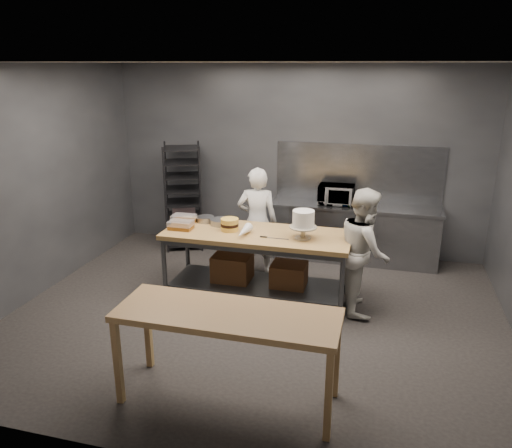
{
  "coord_description": "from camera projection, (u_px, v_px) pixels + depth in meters",
  "views": [
    {
      "loc": [
        1.42,
        -5.38,
        2.99
      ],
      "look_at": [
        -0.12,
        0.43,
        1.05
      ],
      "focal_mm": 35.0,
      "sensor_mm": 36.0,
      "label": 1
    }
  ],
  "objects": [
    {
      "name": "layer_cake",
      "position": [
        230.0,
        225.0,
        6.45
      ],
      "size": [
        0.23,
        0.23,
        0.16
      ],
      "color": "#E2C248",
      "rests_on": "work_table"
    },
    {
      "name": "offset_spatula",
      "position": [
        270.0,
        238.0,
        6.19
      ],
      "size": [
        0.36,
        0.02,
        0.02
      ],
      "color": "slate",
      "rests_on": "work_table"
    },
    {
      "name": "chef_behind",
      "position": [
        257.0,
        222.0,
        7.23
      ],
      "size": [
        0.63,
        0.47,
        1.6
      ],
      "primitive_type": "imported",
      "rotation": [
        0.0,
        0.0,
        3.29
      ],
      "color": "white",
      "rests_on": "ground"
    },
    {
      "name": "piping_bag",
      "position": [
        244.0,
        232.0,
        6.24
      ],
      "size": [
        0.15,
        0.39,
        0.12
      ],
      "primitive_type": "cone",
      "rotation": [
        1.57,
        0.0,
        -0.07
      ],
      "color": "white",
      "rests_on": "work_table"
    },
    {
      "name": "work_table",
      "position": [
        257.0,
        257.0,
        6.52
      ],
      "size": [
        2.4,
        0.9,
        0.92
      ],
      "color": "olive",
      "rests_on": "ground"
    },
    {
      "name": "back_counter",
      "position": [
        353.0,
        233.0,
        7.84
      ],
      "size": [
        2.6,
        0.6,
        0.9
      ],
      "color": "slate",
      "rests_on": "ground"
    },
    {
      "name": "microwave",
      "position": [
        336.0,
        195.0,
        7.72
      ],
      "size": [
        0.54,
        0.37,
        0.3
      ],
      "primitive_type": "imported",
      "color": "black",
      "rests_on": "back_counter"
    },
    {
      "name": "cake_pans",
      "position": [
        214.0,
        221.0,
        6.75
      ],
      "size": [
        0.5,
        0.33,
        0.07
      ],
      "color": "gray",
      "rests_on": "work_table"
    },
    {
      "name": "back_wall",
      "position": [
        296.0,
        160.0,
        8.05
      ],
      "size": [
        6.0,
        0.04,
        3.0
      ],
      "primitive_type": "cube",
      "color": "#4C4F54",
      "rests_on": "ground"
    },
    {
      "name": "ground",
      "position": [
        256.0,
        315.0,
        6.21
      ],
      "size": [
        6.0,
        6.0,
        0.0
      ],
      "primitive_type": "plane",
      "color": "black",
      "rests_on": "ground"
    },
    {
      "name": "frosted_cake_stand",
      "position": [
        303.0,
        221.0,
        6.11
      ],
      "size": [
        0.34,
        0.34,
        0.36
      ],
      "color": "#AFA58C",
      "rests_on": "work_table"
    },
    {
      "name": "splashback_panel",
      "position": [
        358.0,
        173.0,
        7.84
      ],
      "size": [
        2.6,
        0.02,
        0.9
      ],
      "primitive_type": "cube",
      "color": "slate",
      "rests_on": "back_counter"
    },
    {
      "name": "chef_right",
      "position": [
        364.0,
        251.0,
        6.14
      ],
      "size": [
        0.72,
        0.86,
        1.58
      ],
      "primitive_type": "imported",
      "rotation": [
        0.0,
        0.0,
        1.75
      ],
      "color": "silver",
      "rests_on": "ground"
    },
    {
      "name": "speed_rack",
      "position": [
        183.0,
        197.0,
        8.33
      ],
      "size": [
        0.8,
        0.83,
        1.75
      ],
      "color": "black",
      "rests_on": "ground"
    },
    {
      "name": "pastry_clamshells",
      "position": [
        182.0,
        222.0,
        6.64
      ],
      "size": [
        0.38,
        0.47,
        0.11
      ],
      "color": "#915C1D",
      "rests_on": "work_table"
    },
    {
      "name": "near_counter",
      "position": [
        227.0,
        321.0,
        4.42
      ],
      "size": [
        2.0,
        0.7,
        0.9
      ],
      "color": "#9A6840",
      "rests_on": "ground"
    }
  ]
}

